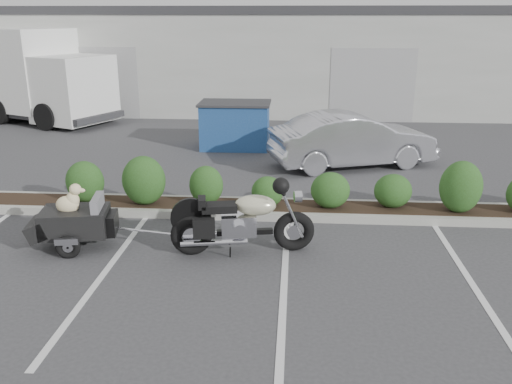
# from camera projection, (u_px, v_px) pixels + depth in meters

# --- Properties ---
(ground) EXTENTS (90.00, 90.00, 0.00)m
(ground) POSITION_uv_depth(u_px,v_px,m) (210.00, 259.00, 8.58)
(ground) COLOR #38383A
(ground) RESTS_ON ground
(planter_kerb) EXTENTS (12.00, 1.00, 0.15)m
(planter_kerb) POSITION_uv_depth(u_px,v_px,m) (278.00, 209.00, 10.57)
(planter_kerb) COLOR #9E9E93
(planter_kerb) RESTS_ON ground
(building) EXTENTS (26.00, 10.00, 4.00)m
(building) POSITION_uv_depth(u_px,v_px,m) (268.00, 55.00, 24.07)
(building) COLOR #9EA099
(building) RESTS_ON ground
(motorcycle) EXTENTS (2.33, 0.94, 1.34)m
(motorcycle) POSITION_uv_depth(u_px,v_px,m) (243.00, 222.00, 8.65)
(motorcycle) COLOR black
(motorcycle) RESTS_ON ground
(pet_trailer) EXTENTS (1.89, 1.07, 1.11)m
(pet_trailer) POSITION_uv_depth(u_px,v_px,m) (74.00, 221.00, 8.89)
(pet_trailer) COLOR black
(pet_trailer) RESTS_ON ground
(sedan) EXTENTS (4.39, 2.71, 1.37)m
(sedan) POSITION_uv_depth(u_px,v_px,m) (353.00, 140.00, 13.67)
(sedan) COLOR silver
(sedan) RESTS_ON ground
(dumpster) EXTENTS (2.03, 1.40, 1.33)m
(dumpster) POSITION_uv_depth(u_px,v_px,m) (235.00, 125.00, 15.62)
(dumpster) COLOR navy
(dumpster) RESTS_ON ground
(delivery_truck) EXTENTS (7.38, 4.96, 3.24)m
(delivery_truck) POSITION_uv_depth(u_px,v_px,m) (25.00, 77.00, 19.63)
(delivery_truck) COLOR silver
(delivery_truck) RESTS_ON ground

